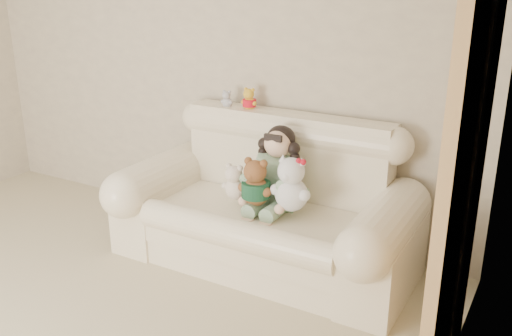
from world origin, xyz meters
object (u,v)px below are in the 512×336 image
Objects in this scene: seated_child at (278,167)px; cream_teddy at (235,179)px; brown_teddy at (256,178)px; white_cat at (292,178)px; sofa at (263,196)px.

seated_child is 1.99× the size of cream_teddy.
brown_teddy reaches higher than cream_teddy.
white_cat reaches higher than brown_teddy.
white_cat reaches higher than cream_teddy.
brown_teddy is (0.02, -0.13, 0.18)m from sofa.
brown_teddy is (-0.05, -0.21, -0.02)m from seated_child.
brown_teddy is at bearing -113.17° from seated_child.
white_cat is at bearing -19.19° from sofa.
white_cat is at bearing -50.28° from seated_child.
seated_child is (0.07, 0.08, 0.20)m from sofa.
brown_teddy is 0.18m from cream_teddy.
sofa is 3.56× the size of seated_child.
seated_child is at bearing 51.54° from cream_teddy.
cream_teddy is (-0.42, -0.02, -0.07)m from white_cat.
cream_teddy is at bearing 171.40° from white_cat.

